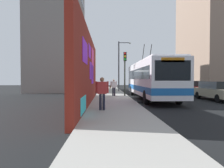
{
  "coord_description": "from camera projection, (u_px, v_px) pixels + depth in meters",
  "views": [
    {
      "loc": [
        -17.18,
        2.16,
        1.76
      ],
      "look_at": [
        2.77,
        1.53,
        1.26
      ],
      "focal_mm": 30.68,
      "sensor_mm": 36.0,
      "label": 1
    }
  ],
  "objects": [
    {
      "name": "ground_plane",
      "position": [
        130.0,
        99.0,
        17.28
      ],
      "size": [
        80.0,
        80.0,
        0.0
      ],
      "primitive_type": "plane",
      "color": "black"
    },
    {
      "name": "sidewalk_slab",
      "position": [
        112.0,
        98.0,
        17.23
      ],
      "size": [
        48.0,
        3.2,
        0.15
      ],
      "primitive_type": "cube",
      "color": "#9E9B93",
      "rests_on": "ground_plane"
    },
    {
      "name": "graffiti_wall",
      "position": [
        88.0,
        70.0,
        12.61
      ],
      "size": [
        12.99,
        0.32,
        4.71
      ],
      "color": "maroon",
      "rests_on": "ground_plane"
    },
    {
      "name": "building_far_left",
      "position": [
        58.0,
        32.0,
        28.29
      ],
      "size": [
        10.55,
        6.6,
        17.58
      ],
      "color": "gray",
      "rests_on": "ground_plane"
    },
    {
      "name": "building_far_right",
      "position": [
        211.0,
        35.0,
        34.86
      ],
      "size": [
        13.72,
        7.99,
        19.76
      ],
      "color": "gray",
      "rests_on": "ground_plane"
    },
    {
      "name": "city_bus",
      "position": [
        150.0,
        79.0,
        17.02
      ],
      "size": [
        11.42,
        2.59,
        5.06
      ],
      "color": "silver",
      "rests_on": "ground_plane"
    },
    {
      "name": "parked_car_champagne",
      "position": [
        217.0,
        90.0,
        15.81
      ],
      "size": [
        4.72,
        1.84,
        1.58
      ],
      "color": "#C6B793",
      "rests_on": "ground_plane"
    },
    {
      "name": "parked_car_red",
      "position": [
        189.0,
        88.0,
        21.19
      ],
      "size": [
        4.57,
        1.9,
        1.58
      ],
      "color": "#B21E19",
      "rests_on": "ground_plane"
    },
    {
      "name": "pedestrian_near_wall",
      "position": [
        102.0,
        91.0,
        9.94
      ],
      "size": [
        0.23,
        0.68,
        1.71
      ],
      "color": "#1E1E2D",
      "rests_on": "sidewalk_slab"
    },
    {
      "name": "pedestrian_midblock",
      "position": [
        114.0,
        86.0,
        18.47
      ],
      "size": [
        0.22,
        0.73,
        1.6
      ],
      "color": "#1E1E2D",
      "rests_on": "sidewalk_slab"
    },
    {
      "name": "traffic_light",
      "position": [
        125.0,
        66.0,
        18.29
      ],
      "size": [
        0.49,
        0.28,
        4.21
      ],
      "color": "#2D382D",
      "rests_on": "sidewalk_slab"
    },
    {
      "name": "street_lamp",
      "position": [
        120.0,
        63.0,
        25.56
      ],
      "size": [
        0.44,
        1.73,
        6.64
      ],
      "color": "#4C4C51",
      "rests_on": "sidewalk_slab"
    },
    {
      "name": "curbside_puddle",
      "position": [
        142.0,
        102.0,
        14.71
      ],
      "size": [
        1.55,
        1.55,
        0.0
      ],
      "primitive_type": "cylinder",
      "color": "black",
      "rests_on": "ground_plane"
    }
  ]
}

